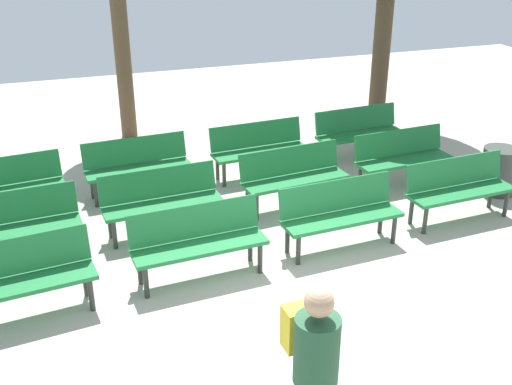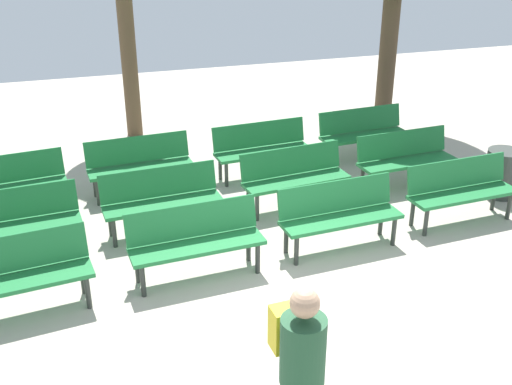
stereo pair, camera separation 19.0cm
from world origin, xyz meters
The scene contains 15 objects.
ground_plane centered at (0.00, 0.00, 0.00)m, with size 24.00×24.00×0.00m, color #B2A899.
bench_r0_c0 centered at (-3.07, 1.36, 0.50)m, with size 1.64×0.65×0.87m.
bench_r0_c1 centered at (-1.05, 1.51, 0.50)m, with size 1.62×0.56×0.87m.
bench_r0_c2 centered at (0.86, 1.61, 0.50)m, with size 1.62×0.56×0.87m.
bench_r0_c3 centered at (2.81, 1.78, 0.50)m, with size 1.62×0.56×0.87m.
bench_r1_c0 centered at (-3.11, 2.67, 0.50)m, with size 1.63×0.58×0.87m.
bench_r1_c1 centered at (-1.23, 2.77, 0.50)m, with size 1.62×0.57×0.87m.
bench_r1_c2 centered at (0.77, 2.95, 0.50)m, with size 1.64×0.63×0.87m.
bench_r1_c3 centered at (2.70, 3.10, 0.50)m, with size 1.63×0.57×0.87m.
bench_r2_c0 centered at (-3.22, 3.93, 0.50)m, with size 1.64×0.65×0.87m.
bench_r2_c1 centered at (-1.32, 4.14, 0.50)m, with size 1.62×0.57×0.87m.
bench_r2_c2 centered at (0.69, 4.22, 0.50)m, with size 1.63×0.58×0.87m.
bench_r2_c3 centered at (2.63, 4.42, 0.50)m, with size 1.63×0.58×0.87m.
visitor_with_backpack centered at (-0.92, -1.47, 0.94)m, with size 0.35×0.53×1.65m.
trash_bin centered at (3.96, 2.31, 0.36)m, with size 0.55×0.55×0.73m, color #383D38.
Camera 2 is at (-2.36, -4.81, 4.03)m, focal length 43.29 mm.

